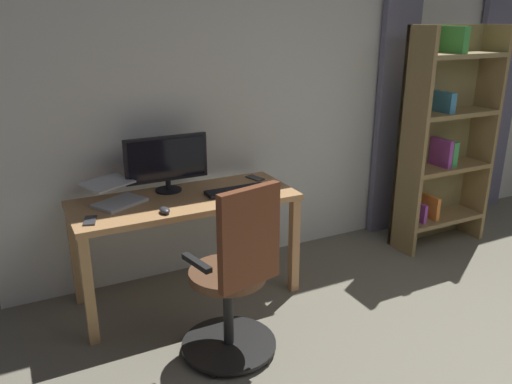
{
  "coord_description": "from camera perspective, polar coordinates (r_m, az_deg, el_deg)",
  "views": [
    {
      "loc": [
        2.56,
        0.53,
        1.87
      ],
      "look_at": [
        1.33,
        -1.91,
        0.93
      ],
      "focal_mm": 35.5,
      "sensor_mm": 36.0,
      "label": 1
    }
  ],
  "objects": [
    {
      "name": "curtain_left_panel",
      "position": [
        5.51,
        25.33,
        10.35
      ],
      "size": [
        0.54,
        0.06,
        2.41
      ],
      "primitive_type": "cube",
      "color": "slate",
      "rests_on": "ground"
    },
    {
      "name": "office_chair",
      "position": [
        2.85,
        -2.38,
        -10.07
      ],
      "size": [
        0.56,
        0.56,
        1.07
      ],
      "rotation": [
        0.0,
        0.0,
        3.36
      ],
      "color": "black",
      "rests_on": "ground"
    },
    {
      "name": "computer_keyboard",
      "position": [
        3.46,
        -2.14,
        0.18
      ],
      "size": [
        0.44,
        0.13,
        0.02
      ],
      "primitive_type": "cube",
      "color": "black",
      "rests_on": "desk"
    },
    {
      "name": "desk",
      "position": [
        3.42,
        -7.97,
        -2.22
      ],
      "size": [
        1.48,
        0.6,
        0.74
      ],
      "color": "tan",
      "rests_on": "ground"
    },
    {
      "name": "cell_phone_by_monitor",
      "position": [
        3.12,
        -18.2,
        -3.07
      ],
      "size": [
        0.1,
        0.16,
        0.01
      ],
      "primitive_type": "cube",
      "rotation": [
        0.0,
        0.0,
        -0.28
      ],
      "color": "#333338",
      "rests_on": "desk"
    },
    {
      "name": "curtain_right_panel",
      "position": [
        4.6,
        15.43,
        10.09
      ],
      "size": [
        0.37,
        0.06,
        2.41
      ],
      "primitive_type": "cube",
      "color": "slate",
      "rests_on": "ground"
    },
    {
      "name": "laptop",
      "position": [
        3.37,
        -15.58,
        -0.36
      ],
      "size": [
        0.41,
        0.42,
        0.14
      ],
      "rotation": [
        0.0,
        0.0,
        0.49
      ],
      "color": "#B7BCC1",
      "rests_on": "desk"
    },
    {
      "name": "bookshelf",
      "position": [
        4.51,
        20.28,
        5.7
      ],
      "size": [
        0.83,
        0.3,
        1.82
      ],
      "color": "olive",
      "rests_on": "ground"
    },
    {
      "name": "cell_phone_face_up",
      "position": [
        3.75,
        -0.11,
        1.59
      ],
      "size": [
        0.1,
        0.16,
        0.01
      ],
      "primitive_type": "cube",
      "rotation": [
        0.0,
        0.0,
        0.26
      ],
      "color": "#333338",
      "rests_on": "desk"
    },
    {
      "name": "back_room_partition",
      "position": [
        4.35,
        9.64,
        12.52
      ],
      "size": [
        5.52,
        0.1,
        2.79
      ],
      "primitive_type": "cube",
      "color": "silver",
      "rests_on": "ground"
    },
    {
      "name": "computer_mouse",
      "position": [
        3.14,
        -10.25,
        -2.03
      ],
      "size": [
        0.06,
        0.1,
        0.04
      ],
      "primitive_type": "ellipsoid",
      "color": "#333338",
      "rests_on": "desk"
    },
    {
      "name": "computer_monitor",
      "position": [
        3.48,
        -10.03,
        3.49
      ],
      "size": [
        0.57,
        0.18,
        0.38
      ],
      "color": "black",
      "rests_on": "desk"
    }
  ]
}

